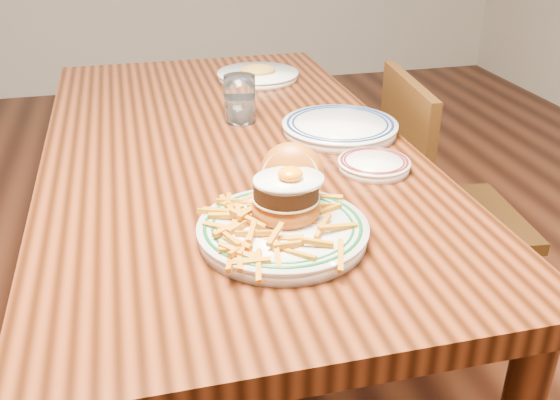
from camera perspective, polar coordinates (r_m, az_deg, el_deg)
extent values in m
plane|color=black|center=(1.92, -3.99, -15.94)|extent=(6.00, 6.00, 0.00)
cube|color=black|center=(1.52, -4.86, 4.44)|extent=(0.85, 1.60, 0.05)
cylinder|color=black|center=(2.34, -16.45, 1.75)|extent=(0.07, 0.07, 0.70)
cylinder|color=black|center=(2.41, 1.10, 3.63)|extent=(0.07, 0.07, 0.70)
cube|color=#3F250D|center=(1.94, 15.61, -1.83)|extent=(0.43, 0.43, 0.04)
cube|color=#3F250D|center=(1.78, 11.24, 4.21)|extent=(0.07, 0.39, 0.42)
cylinder|color=#3F250D|center=(2.24, 17.34, -4.16)|extent=(0.04, 0.04, 0.38)
cylinder|color=#3F250D|center=(2.13, 9.03, -4.95)|extent=(0.04, 0.04, 0.38)
cylinder|color=#3F250D|center=(1.99, 21.18, -9.08)|extent=(0.04, 0.04, 0.38)
cylinder|color=#3F250D|center=(1.87, 11.90, -10.37)|extent=(0.04, 0.04, 0.38)
cylinder|color=white|center=(1.09, 0.26, -3.11)|extent=(0.29, 0.29, 0.02)
cylinder|color=white|center=(1.08, 0.26, -2.44)|extent=(0.30, 0.30, 0.01)
torus|color=#0D4C1C|center=(1.08, 0.26, -2.34)|extent=(0.28, 0.28, 0.01)
torus|color=#0D4C1C|center=(1.08, 0.26, -2.34)|extent=(0.25, 0.25, 0.01)
ellipsoid|color=#9B4F14|center=(1.10, 0.54, -0.75)|extent=(0.13, 0.13, 0.06)
cylinder|color=beige|center=(1.10, 0.55, 0.21)|extent=(0.12, 0.12, 0.00)
cylinder|color=black|center=(1.09, 0.55, 1.00)|extent=(0.12, 0.12, 0.03)
ellipsoid|color=white|center=(1.08, 0.80, 1.85)|extent=(0.12, 0.10, 0.01)
ellipsoid|color=orange|center=(1.07, 0.95, 2.38)|extent=(0.04, 0.04, 0.02)
ellipsoid|color=#9B4F14|center=(1.15, 1.06, 2.40)|extent=(0.15, 0.14, 0.13)
cylinder|color=beige|center=(1.14, 0.93, 1.91)|extent=(0.12, 0.08, 0.10)
cylinder|color=white|center=(1.37, 8.57, 3.06)|extent=(0.15, 0.15, 0.02)
cylinder|color=white|center=(1.36, 8.60, 3.48)|extent=(0.16, 0.16, 0.01)
torus|color=#571316|center=(1.36, 8.61, 3.55)|extent=(0.15, 0.15, 0.01)
torus|color=#571316|center=(1.36, 8.61, 3.55)|extent=(0.13, 0.13, 0.01)
cube|color=silver|center=(1.38, 9.17, 3.73)|extent=(0.05, 0.10, 0.00)
cylinder|color=white|center=(1.56, 5.48, 6.45)|extent=(0.28, 0.28, 0.02)
cylinder|color=white|center=(1.56, 5.51, 6.93)|extent=(0.29, 0.29, 0.01)
torus|color=#0F1F4B|center=(1.56, 5.51, 7.01)|extent=(0.27, 0.27, 0.01)
torus|color=#0F1F4B|center=(1.56, 5.51, 7.01)|extent=(0.24, 0.24, 0.01)
cylinder|color=white|center=(1.63, -3.70, 9.21)|extent=(0.08, 0.08, 0.12)
cylinder|color=silver|center=(1.63, -3.67, 8.27)|extent=(0.07, 0.07, 0.06)
cylinder|color=white|center=(2.01, -2.03, 11.21)|extent=(0.25, 0.25, 0.02)
cylinder|color=white|center=(2.00, -2.04, 11.54)|extent=(0.26, 0.26, 0.01)
ellipsoid|color=gold|center=(2.00, -2.04, 11.77)|extent=(0.11, 0.09, 0.03)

